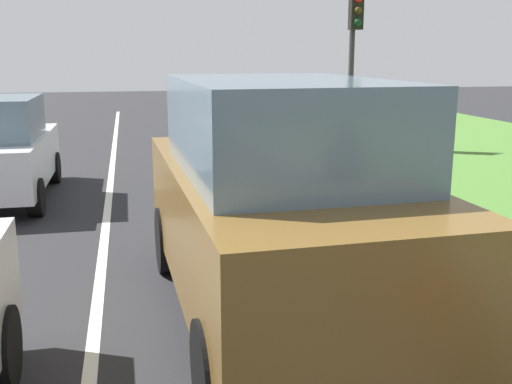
# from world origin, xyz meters

# --- Properties ---
(ground_plane) EXTENTS (60.00, 60.00, 0.00)m
(ground_plane) POSITION_xyz_m (0.00, 14.00, 0.00)
(ground_plane) COLOR #262628
(lane_line_center) EXTENTS (0.12, 32.00, 0.01)m
(lane_line_center) POSITION_xyz_m (-0.70, 14.00, 0.00)
(lane_line_center) COLOR silver
(lane_line_center) RESTS_ON ground
(lane_line_right_edge) EXTENTS (0.12, 32.00, 0.01)m
(lane_line_right_edge) POSITION_xyz_m (3.60, 14.00, 0.00)
(lane_line_right_edge) COLOR silver
(lane_line_right_edge) RESTS_ON ground
(curb_right) EXTENTS (0.24, 48.00, 0.12)m
(curb_right) POSITION_xyz_m (4.10, 14.00, 0.06)
(curb_right) COLOR #9E9B93
(curb_right) RESTS_ON ground
(car_suv_ahead) EXTENTS (2.10, 4.56, 2.28)m
(car_suv_ahead) POSITION_xyz_m (1.00, 8.63, 1.17)
(car_suv_ahead) COLOR brown
(car_suv_ahead) RESTS_ON ground
(traffic_light_near_right) EXTENTS (0.32, 0.50, 4.33)m
(traffic_light_near_right) POSITION_xyz_m (5.32, 18.05, 2.86)
(traffic_light_near_right) COLOR #2D2D2D
(traffic_light_near_right) RESTS_ON ground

